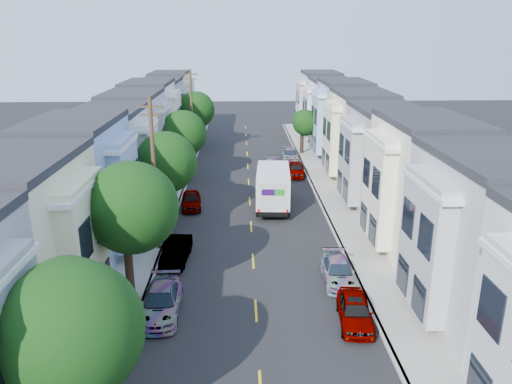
# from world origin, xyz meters

# --- Properties ---
(ground) EXTENTS (160.00, 160.00, 0.00)m
(ground) POSITION_xyz_m (0.00, 0.00, 0.00)
(ground) COLOR black
(ground) RESTS_ON ground
(road_slab) EXTENTS (12.00, 70.00, 0.02)m
(road_slab) POSITION_xyz_m (0.00, 15.00, 0.01)
(road_slab) COLOR black
(road_slab) RESTS_ON ground
(curb_left) EXTENTS (0.30, 70.00, 0.15)m
(curb_left) POSITION_xyz_m (-6.05, 15.00, 0.07)
(curb_left) COLOR gray
(curb_left) RESTS_ON ground
(curb_right) EXTENTS (0.30, 70.00, 0.15)m
(curb_right) POSITION_xyz_m (6.05, 15.00, 0.07)
(curb_right) COLOR gray
(curb_right) RESTS_ON ground
(sidewalk_left) EXTENTS (2.60, 70.00, 0.15)m
(sidewalk_left) POSITION_xyz_m (-7.35, 15.00, 0.07)
(sidewalk_left) COLOR gray
(sidewalk_left) RESTS_ON ground
(sidewalk_right) EXTENTS (2.60, 70.00, 0.15)m
(sidewalk_right) POSITION_xyz_m (7.35, 15.00, 0.07)
(sidewalk_right) COLOR gray
(sidewalk_right) RESTS_ON ground
(centerline) EXTENTS (0.12, 70.00, 0.01)m
(centerline) POSITION_xyz_m (0.00, 15.00, 0.00)
(centerline) COLOR gold
(centerline) RESTS_ON ground
(townhouse_row_left) EXTENTS (5.00, 70.00, 8.50)m
(townhouse_row_left) POSITION_xyz_m (-11.15, 15.00, 0.00)
(townhouse_row_left) COLOR #A0A0A0
(townhouse_row_left) RESTS_ON ground
(townhouse_row_right) EXTENTS (5.00, 70.00, 8.50)m
(townhouse_row_right) POSITION_xyz_m (11.15, 15.00, 0.00)
(townhouse_row_right) COLOR #A0A0A0
(townhouse_row_right) RESTS_ON ground
(tree_a) EXTENTS (4.70, 4.70, 7.09)m
(tree_a) POSITION_xyz_m (-6.30, -14.94, 4.72)
(tree_a) COLOR black
(tree_a) RESTS_ON ground
(tree_b) EXTENTS (4.70, 4.70, 7.92)m
(tree_b) POSITION_xyz_m (-6.30, -5.29, 5.54)
(tree_b) COLOR black
(tree_b) RESTS_ON ground
(tree_c) EXTENTS (4.54, 4.54, 7.16)m
(tree_c) POSITION_xyz_m (-6.30, 6.68, 4.87)
(tree_c) COLOR black
(tree_c) RESTS_ON ground
(tree_d) EXTENTS (4.43, 4.43, 7.05)m
(tree_d) POSITION_xyz_m (-6.30, 18.06, 4.81)
(tree_d) COLOR black
(tree_d) RESTS_ON ground
(tree_e) EXTENTS (4.53, 4.53, 7.23)m
(tree_e) POSITION_xyz_m (-6.30, 32.80, 4.94)
(tree_e) COLOR black
(tree_e) RESTS_ON ground
(tree_far_r) EXTENTS (3.10, 3.10, 5.35)m
(tree_far_r) POSITION_xyz_m (6.89, 29.73, 3.75)
(tree_far_r) COLOR black
(tree_far_r) RESTS_ON ground
(utility_pole_near) EXTENTS (1.60, 0.26, 10.00)m
(utility_pole_near) POSITION_xyz_m (-6.30, 2.00, 5.15)
(utility_pole_near) COLOR #42301E
(utility_pole_near) RESTS_ON ground
(utility_pole_far) EXTENTS (1.60, 0.26, 10.00)m
(utility_pole_far) POSITION_xyz_m (-6.30, 28.00, 5.15)
(utility_pole_far) COLOR #42301E
(utility_pole_far) RESTS_ON ground
(fedex_truck) EXTENTS (2.68, 6.96, 3.34)m
(fedex_truck) POSITION_xyz_m (1.91, 10.48, 1.86)
(fedex_truck) COLOR silver
(fedex_truck) RESTS_ON ground
(lead_sedan) EXTENTS (2.49, 4.82, 1.39)m
(lead_sedan) POSITION_xyz_m (2.38, 20.91, 0.69)
(lead_sedan) COLOR black
(lead_sedan) RESTS_ON ground
(parked_left_b) EXTENTS (2.05, 4.68, 1.39)m
(parked_left_b) POSITION_xyz_m (-4.90, -6.14, 0.70)
(parked_left_b) COLOR #0A1936
(parked_left_b) RESTS_ON ground
(parked_left_c) EXTENTS (1.71, 4.26, 1.39)m
(parked_left_c) POSITION_xyz_m (-4.90, 0.17, 0.70)
(parked_left_c) COLOR gray
(parked_left_c) RESTS_ON ground
(parked_left_d) EXTENTS (1.96, 4.27, 1.34)m
(parked_left_d) POSITION_xyz_m (-4.90, 10.41, 0.67)
(parked_left_d) COLOR black
(parked_left_d) RESTS_ON ground
(parked_right_a) EXTENTS (2.00, 4.37, 1.38)m
(parked_right_a) POSITION_xyz_m (4.90, -7.33, 0.69)
(parked_right_a) COLOR #505050
(parked_right_a) RESTS_ON ground
(parked_right_b) EXTENTS (1.89, 4.24, 1.26)m
(parked_right_b) POSITION_xyz_m (4.90, -2.90, 0.63)
(parked_right_b) COLOR white
(parked_right_b) RESTS_ON ground
(parked_right_c) EXTENTS (1.96, 4.40, 1.39)m
(parked_right_c) POSITION_xyz_m (4.90, 19.99, 0.70)
(parked_right_c) COLOR black
(parked_right_c) RESTS_ON ground
(parked_right_d) EXTENTS (1.85, 4.21, 1.25)m
(parked_right_d) POSITION_xyz_m (4.90, 26.65, 0.62)
(parked_right_d) COLOR black
(parked_right_d) RESTS_ON ground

